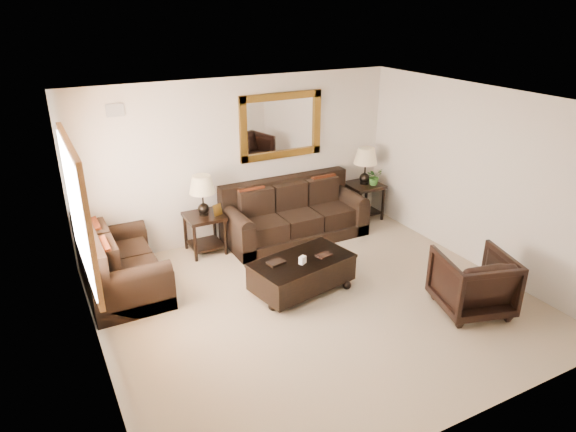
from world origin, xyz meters
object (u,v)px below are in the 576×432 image
end_table_left (203,203)px  coffee_table (302,271)px  sofa (293,217)px  armchair (473,279)px  end_table_right (365,173)px  loveseat (118,268)px

end_table_left → coffee_table: bearing=-66.0°
sofa → end_table_left: (-1.54, 0.13, 0.49)m
coffee_table → armchair: size_ratio=1.71×
armchair → coffee_table: bearing=-24.0°
sofa → end_table_right: bearing=4.5°
end_table_right → sofa: bearing=-175.5°
end_table_right → armchair: end_table_right is taller
loveseat → end_table_left: 1.67m
end_table_right → coffee_table: size_ratio=0.88×
sofa → loveseat: bearing=-171.3°
coffee_table → loveseat: bearing=141.5°
sofa → coffee_table: (-0.75, -1.64, -0.05)m
loveseat → end_table_left: bearing=-68.0°
end_table_left → end_table_right: size_ratio=0.96×
end_table_right → coffee_table: bearing=-142.4°
sofa → coffee_table: size_ratio=1.55×
end_table_right → armchair: size_ratio=1.50×
end_table_right → armchair: (-0.57, -3.23, -0.43)m
end_table_left → coffee_table: size_ratio=0.85×
end_table_left → armchair: end_table_left is taller
loveseat → armchair: loveseat is taller
end_table_left → coffee_table: 2.02m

